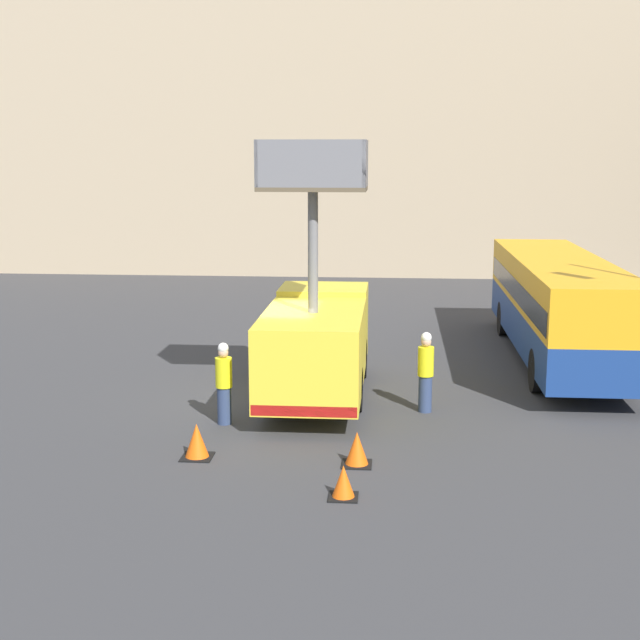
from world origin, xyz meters
The scene contains 9 objects.
ground_plane centered at (0.00, 0.00, 0.00)m, with size 120.00×120.00×0.00m, color #38383A.
building_backdrop_far centered at (0.00, 27.53, 8.99)m, with size 44.00×10.00×17.97m.
utility_truck centered at (1.21, 0.45, 1.56)m, with size 2.48×6.52×6.39m.
city_bus centered at (7.95, 5.22, 1.81)m, with size 2.55×11.86×3.05m.
road_worker_near_truck centered at (-0.71, -1.84, 0.96)m, with size 0.38×0.38×1.90m.
road_worker_directing centered at (3.89, -0.49, 0.98)m, with size 0.38×0.38×1.94m.
traffic_cone_near_truck centered at (2.25, -6.06, 0.28)m, with size 0.53×0.53×0.61m.
traffic_cone_mid_road centered at (-0.84, -4.17, 0.34)m, with size 0.63×0.63×0.72m.
traffic_cone_far_side centered at (2.42, -4.33, 0.32)m, with size 0.60×0.60×0.68m.
Camera 1 is at (3.09, -21.19, 6.13)m, focal length 50.00 mm.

